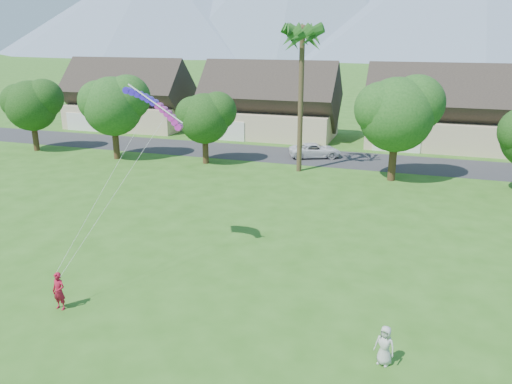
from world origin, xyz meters
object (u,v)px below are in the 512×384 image
at_px(kite_flyer, 59,291).
at_px(parafoil_kite, 157,104).
at_px(watcher, 385,346).
at_px(parked_car, 315,150).

relative_size(kite_flyer, parafoil_kite, 0.49).
distance_m(watcher, parafoil_kite, 15.48).
bearing_deg(kite_flyer, parafoil_kite, 78.65).
distance_m(parked_car, parafoil_kite, 26.45).
height_order(kite_flyer, parafoil_kite, parafoil_kite).
xyz_separation_m(kite_flyer, parked_car, (4.95, 31.60, -0.17)).
height_order(watcher, parafoil_kite, parafoil_kite).
xyz_separation_m(kite_flyer, watcher, (13.92, 0.45, -0.09)).
bearing_deg(parafoil_kite, kite_flyer, -120.60).
bearing_deg(kite_flyer, watcher, 5.94).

